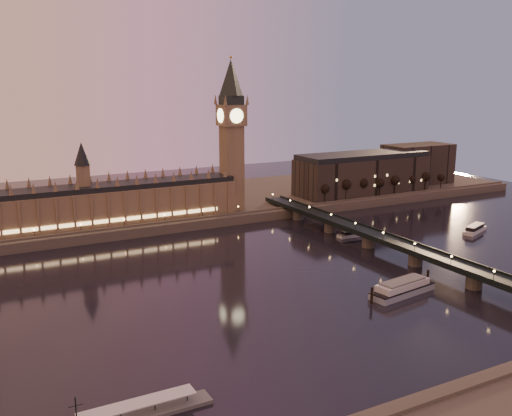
{
  "coord_description": "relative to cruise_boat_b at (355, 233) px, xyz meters",
  "views": [
    {
      "loc": [
        -114.09,
        -229.22,
        93.8
      ],
      "look_at": [
        26.93,
        35.0,
        26.72
      ],
      "focal_mm": 40.0,
      "sensor_mm": 36.0,
      "label": 1
    }
  ],
  "objects": [
    {
      "name": "bare_tree_5",
      "position": [
        108.18,
        67.73,
        14.45
      ],
      "size": [
        6.76,
        6.76,
        13.74
      ],
      "color": "black",
      "rests_on": "ground"
    },
    {
      "name": "cruise_boat_c",
      "position": [
        73.2,
        -28.1,
        0.31
      ],
      "size": [
        24.98,
        14.96,
        4.85
      ],
      "rotation": [
        0.0,
        0.0,
        0.37
      ],
      "color": "silver",
      "rests_on": "ground"
    },
    {
      "name": "cruise_boat_b",
      "position": [
        0.0,
        0.0,
        0.0
      ],
      "size": [
        22.66,
        6.49,
        4.15
      ],
      "rotation": [
        0.0,
        0.0,
        -0.04
      ],
      "color": "silver",
      "rests_on": "ground"
    },
    {
      "name": "bare_tree_2",
      "position": [
        59.1,
        67.73,
        14.45
      ],
      "size": [
        6.76,
        6.76,
        13.74
      ],
      "color": "black",
      "rests_on": "ground"
    },
    {
      "name": "moored_barge",
      "position": [
        -41.76,
        -88.62,
        1.22
      ],
      "size": [
        39.01,
        14.45,
        7.23
      ],
      "rotation": [
        0.0,
        0.0,
        0.15
      ],
      "color": "#8191A5",
      "rests_on": "ground"
    },
    {
      "name": "bare_tree_7",
      "position": [
        140.9,
        67.73,
        14.45
      ],
      "size": [
        6.76,
        6.76,
        13.74
      ],
      "color": "black",
      "rests_on": "ground"
    },
    {
      "name": "far_embankment",
      "position": [
        -69.16,
        123.73,
        1.17
      ],
      "size": [
        560.0,
        130.0,
        6.0
      ],
      "primitive_type": "cube",
      "color": "#423D35",
      "rests_on": "ground"
    },
    {
      "name": "pontoon_pier",
      "position": [
        -173.62,
        -126.47,
        -0.63
      ],
      "size": [
        41.63,
        6.94,
        11.1
      ],
      "color": "#595B5E",
      "rests_on": "ground"
    },
    {
      "name": "bare_tree_0",
      "position": [
        26.38,
        67.73,
        14.45
      ],
      "size": [
        6.76,
        6.76,
        13.74
      ],
      "color": "black",
      "rests_on": "ground"
    },
    {
      "name": "westminster_bridge",
      "position": [
        -7.54,
        -41.27,
        3.69
      ],
      "size": [
        13.2,
        260.0,
        15.3
      ],
      "color": "black",
      "rests_on": "ground"
    },
    {
      "name": "city_block",
      "position": [
        95.78,
        89.66,
        20.42
      ],
      "size": [
        155.0,
        45.0,
        34.0
      ],
      "color": "black",
      "rests_on": "ground"
    },
    {
      "name": "bare_tree_1",
      "position": [
        42.74,
        67.73,
        14.45
      ],
      "size": [
        6.76,
        6.76,
        13.74
      ],
      "color": "black",
      "rests_on": "ground"
    },
    {
      "name": "big_ben",
      "position": [
        -45.17,
        79.72,
        62.13
      ],
      "size": [
        17.68,
        17.68,
        104.0
      ],
      "color": "brown",
      "rests_on": "ground"
    },
    {
      "name": "ground",
      "position": [
        -99.16,
        -41.27,
        -1.83
      ],
      "size": [
        700.0,
        700.0,
        0.0
      ],
      "primitive_type": "plane",
      "color": "black",
      "rests_on": "ground"
    },
    {
      "name": "bare_tree_6",
      "position": [
        124.54,
        67.73,
        14.45
      ],
      "size": [
        6.76,
        6.76,
        13.74
      ],
      "color": "black",
      "rests_on": "ground"
    },
    {
      "name": "palace_of_westminster",
      "position": [
        -139.28,
        79.72,
        19.88
      ],
      "size": [
        180.0,
        26.62,
        52.0
      ],
      "color": "brown",
      "rests_on": "ground"
    },
    {
      "name": "bare_tree_4",
      "position": [
        91.82,
        67.73,
        14.45
      ],
      "size": [
        6.76,
        6.76,
        13.74
      ],
      "color": "black",
      "rests_on": "ground"
    },
    {
      "name": "bare_tree_3",
      "position": [
        75.46,
        67.73,
        14.45
      ],
      "size": [
        6.76,
        6.76,
        13.74
      ],
      "color": "black",
      "rests_on": "ground"
    }
  ]
}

